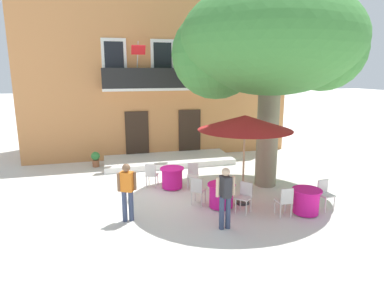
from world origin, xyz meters
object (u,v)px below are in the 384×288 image
at_px(cafe_table_near_tree, 221,195).
at_px(pedestrian_near_entrance, 225,195).
at_px(cafe_chair_near_tree_1, 245,195).
at_px(ground_planter_left, 96,158).
at_px(cafe_chair_front_1, 285,200).
at_px(cafe_chair_middle_0, 193,174).
at_px(cafe_table_front, 306,201).
at_px(cafe_chair_front_0, 325,193).
at_px(plane_tree, 269,44).
at_px(cafe_chair_near_tree_0, 198,189).
at_px(pedestrian_mid_plaza, 127,189).
at_px(cafe_table_middle, 172,178).
at_px(cafe_chair_middle_1, 151,174).
at_px(cafe_umbrella, 245,123).

height_order(cafe_table_near_tree, pedestrian_near_entrance, pedestrian_near_entrance).
distance_m(cafe_table_near_tree, cafe_chair_near_tree_1, 0.77).
bearing_deg(cafe_table_near_tree, ground_planter_left, 124.34).
relative_size(cafe_table_near_tree, cafe_chair_front_1, 0.95).
xyz_separation_m(cafe_chair_middle_0, cafe_table_front, (2.67, -3.01, -0.14)).
bearing_deg(cafe_chair_front_0, plane_tree, 107.45).
xyz_separation_m(cafe_table_near_tree, cafe_chair_near_tree_0, (-0.66, 0.37, 0.14)).
distance_m(pedestrian_near_entrance, pedestrian_mid_plaza, 2.73).
relative_size(cafe_table_middle, pedestrian_near_entrance, 0.51).
bearing_deg(plane_tree, cafe_chair_middle_1, 170.27).
bearing_deg(cafe_table_near_tree, pedestrian_mid_plaza, -175.44).
relative_size(cafe_chair_middle_1, pedestrian_mid_plaza, 0.54).
bearing_deg(cafe_table_front, cafe_chair_middle_0, 131.58).
bearing_deg(pedestrian_near_entrance, cafe_chair_middle_1, 111.50).
height_order(cafe_table_near_tree, cafe_table_middle, same).
relative_size(cafe_chair_near_tree_0, pedestrian_mid_plaza, 0.54).
bearing_deg(cafe_table_front, cafe_umbrella, 141.57).
distance_m(cafe_table_middle, cafe_chair_middle_0, 0.77).
xyz_separation_m(cafe_chair_front_0, cafe_chair_front_1, (-1.49, -0.22, 0.00)).
bearing_deg(cafe_chair_near_tree_0, cafe_chair_front_0, -19.46).
bearing_deg(cafe_chair_near_tree_1, cafe_table_near_tree, 138.09).
xyz_separation_m(cafe_chair_near_tree_0, cafe_chair_front_0, (3.67, -1.30, 0.00)).
relative_size(cafe_chair_front_1, pedestrian_near_entrance, 0.53).
bearing_deg(cafe_umbrella, cafe_chair_middle_1, 139.77).
bearing_deg(cafe_chair_middle_1, cafe_chair_front_0, -33.74).
bearing_deg(plane_tree, cafe_chair_middle_0, 173.49).
height_order(cafe_chair_near_tree_1, cafe_chair_middle_0, same).
bearing_deg(cafe_chair_front_1, plane_tree, 76.10).
height_order(cafe_table_middle, cafe_chair_front_0, cafe_chair_front_0).
bearing_deg(cafe_chair_middle_0, cafe_chair_near_tree_1, -68.51).
bearing_deg(ground_planter_left, cafe_chair_front_0, -43.74).
bearing_deg(cafe_chair_near_tree_1, cafe_chair_middle_0, 111.49).
xyz_separation_m(cafe_table_near_tree, cafe_chair_middle_0, (-0.39, 1.92, 0.14)).
bearing_deg(cafe_chair_front_0, cafe_table_front, -167.45).
height_order(cafe_chair_middle_0, ground_planter_left, cafe_chair_middle_0).
height_order(cafe_table_middle, cafe_chair_middle_0, cafe_chair_middle_0).
relative_size(plane_tree, cafe_table_near_tree, 8.23).
bearing_deg(cafe_table_near_tree, cafe_table_front, -25.57).
relative_size(cafe_chair_near_tree_0, cafe_chair_front_0, 1.00).
distance_m(cafe_chair_front_0, pedestrian_mid_plaza, 5.94).
bearing_deg(pedestrian_near_entrance, cafe_chair_near_tree_1, 42.49).
bearing_deg(pedestrian_mid_plaza, cafe_chair_middle_1, 68.19).
xyz_separation_m(cafe_chair_near_tree_0, cafe_chair_front_1, (2.18, -1.52, 0.00)).
xyz_separation_m(cafe_chair_front_1, ground_planter_left, (-5.39, 6.81, -0.15)).
relative_size(cafe_chair_middle_1, pedestrian_near_entrance, 0.53).
height_order(cafe_chair_middle_0, pedestrian_mid_plaza, pedestrian_mid_plaza).
xyz_separation_m(cafe_chair_near_tree_1, pedestrian_mid_plaza, (-3.43, 0.28, 0.42)).
bearing_deg(pedestrian_mid_plaza, cafe_table_near_tree, 4.56).
relative_size(cafe_table_middle, cafe_chair_middle_0, 0.95).
bearing_deg(cafe_table_near_tree, pedestrian_near_entrance, -105.85).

